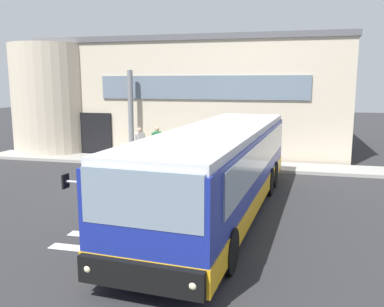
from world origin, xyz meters
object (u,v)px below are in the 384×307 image
Objects in this scene: passenger_at_curb_edge at (177,142)px; passenger_near_column at (140,142)px; entry_support_column at (131,114)px; safety_bollard_yellow at (226,162)px; passenger_by_doorway at (157,141)px; bus_main_foreground at (220,171)px.

passenger_near_column is at bearing -167.50° from passenger_at_curb_edge.
passenger_at_curb_edge is at bearing -10.07° from entry_support_column.
passenger_at_curb_edge is (2.61, -0.46, -1.30)m from entry_support_column.
entry_support_column reaches higher than safety_bollard_yellow.
passenger_by_doorway and passenger_at_curb_edge have the same top height.
entry_support_column reaches higher than passenger_by_doorway.
passenger_near_column reaches higher than safety_bollard_yellow.
bus_main_foreground is 7.08× the size of passenger_at_curb_edge.
entry_support_column is at bearing 132.70° from passenger_near_column.
bus_main_foreground is at bearing -58.76° from passenger_by_doorway.
passenger_at_curb_edge is (1.81, 0.40, 0.03)m from passenger_near_column.
passenger_near_column is (-5.30, 6.94, -0.26)m from bus_main_foreground.
passenger_by_doorway is 4.16m from safety_bollard_yellow.
entry_support_column is at bearing 169.89° from passenger_by_doorway.
safety_bollard_yellow is (2.73, -1.34, -0.66)m from passenger_at_curb_edge.
entry_support_column is at bearing 128.00° from bus_main_foreground.
passenger_near_column is 4.69m from safety_bollard_yellow.
passenger_by_doorway is at bearing -10.11° from entry_support_column.
entry_support_column is at bearing 161.40° from safety_bollard_yellow.
entry_support_column reaches higher than passenger_near_column.
passenger_at_curb_edge is at bearing -10.03° from passenger_by_doorway.
entry_support_column is 2.71× the size of passenger_at_curb_edge.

